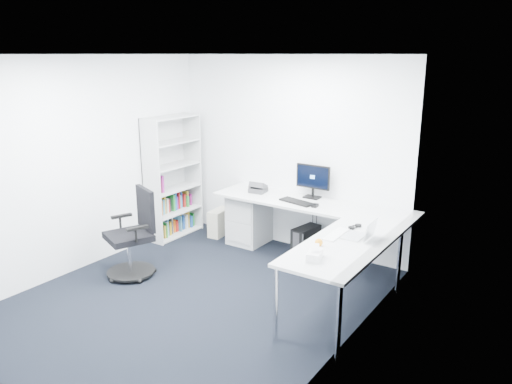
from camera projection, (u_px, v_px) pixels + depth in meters
The scene contains 22 objects.
ground at pixel (194, 299), 5.70m from camera, with size 4.20×4.20×0.00m, color black.
ceiling at pixel (185, 54), 4.98m from camera, with size 4.20×4.20×0.00m, color white.
wall_back at pixel (289, 153), 7.02m from camera, with size 3.60×0.02×2.70m, color white.
wall_front at pixel (1, 245), 3.66m from camera, with size 3.60×0.02×2.70m, color white.
wall_left at pixel (82, 165), 6.31m from camera, with size 0.02×4.20×2.70m, color white.
wall_right at pixel (345, 214), 4.38m from camera, with size 0.02×4.20×2.70m, color white.
l_desk at pixel (297, 239), 6.42m from camera, with size 2.76×1.54×0.80m, color #BCBEBE, non-canonical shape.
drawer_pedestal at pixel (251, 217), 7.36m from camera, with size 0.49×0.61×0.76m, color #BCBEBE.
bookshelf at pixel (173, 177), 7.49m from camera, with size 0.36×0.92×1.83m, color silver, non-canonical shape.
task_chair at pixel (128, 234), 6.17m from camera, with size 0.62×0.62×1.11m, color black, non-canonical shape.
black_pc_tower at pixel (306, 242), 6.84m from camera, with size 0.19×0.44×0.43m, color black.
beige_pc_tower at pixel (220, 222), 7.68m from camera, with size 0.19×0.42×0.40m, color beige.
power_strip at pixel (351, 259), 6.76m from camera, with size 0.38×0.06×0.04m, color white.
monitor at pixel (313, 181), 6.75m from camera, with size 0.49×0.16×0.47m, color black, non-canonical shape.
black_keyboard at pixel (297, 202), 6.59m from camera, with size 0.48×0.17×0.02m, color black.
mouse at pixel (315, 206), 6.41m from camera, with size 0.07×0.11×0.04m, color black.
desk_phone at pixel (258, 187), 7.07m from camera, with size 0.22×0.22×0.15m, color #2F2F32, non-canonical shape.
laptop at pixel (354, 227), 5.34m from camera, with size 0.30×0.30×0.22m, color silver, non-canonical shape.
white_keyboard at pixel (336, 234), 5.41m from camera, with size 0.13×0.45×0.01m, color white.
headphones at pixel (355, 226), 5.64m from camera, with size 0.11×0.18×0.05m, color black, non-canonical shape.
orange_fruit at pixel (319, 243), 5.09m from camera, with size 0.08×0.08×0.08m, color orange.
tissue_box at pixel (315, 255), 4.77m from camera, with size 0.12×0.23×0.08m, color white.
Camera 1 is at (3.47, -3.90, 2.70)m, focal length 35.00 mm.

